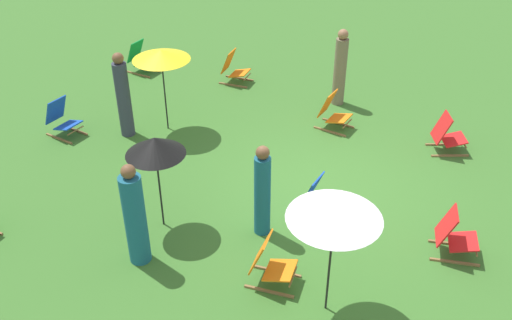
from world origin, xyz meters
TOP-DOWN VIEW (x-y plane):
  - ground_plane at (0.00, 0.00)m, footprint 40.00×40.00m
  - deckchair_0 at (2.47, 0.19)m, footprint 0.66×0.86m
  - deckchair_1 at (3.98, 5.50)m, footprint 0.64×0.85m
  - deckchair_2 at (2.16, -2.19)m, footprint 0.68×0.87m
  - deckchair_3 at (-1.01, -2.33)m, footprint 0.54×0.80m
  - deckchair_5 at (0.55, 5.64)m, footprint 0.66×0.86m
  - deckchair_6 at (-2.42, 0.27)m, footprint 0.49×0.77m
  - deckchair_7 at (4.06, 2.97)m, footprint 0.53×0.79m
  - deckchair_8 at (-0.73, -0.12)m, footprint 0.64×0.85m
  - umbrella_0 at (1.42, 3.62)m, footprint 1.19×1.19m
  - umbrella_1 at (-2.70, -0.63)m, footprint 1.25×1.25m
  - umbrella_2 at (-1.63, 2.36)m, footprint 0.96×0.96m
  - person_0 at (-1.33, 0.70)m, footprint 0.37×0.37m
  - person_1 at (3.66, 0.27)m, footprint 0.37×0.37m
  - person_2 at (0.95, 4.34)m, footprint 0.41×0.41m
  - person_3 at (-2.52, 2.35)m, footprint 0.48×0.48m

SIDE VIEW (x-z plane):
  - ground_plane at x=0.00m, z-range 0.00..0.00m
  - deckchair_0 at x=2.47m, z-range -0.05..0.79m
  - deckchair_1 at x=3.98m, z-range -0.05..0.79m
  - deckchair_2 at x=2.16m, z-range -0.05..0.79m
  - deckchair_3 at x=-1.01m, z-range -0.05..0.79m
  - deckchair_5 at x=0.55m, z-range -0.05..0.79m
  - deckchair_6 at x=-2.42m, z-range -0.05..0.79m
  - deckchair_7 at x=4.06m, z-range -0.05..0.79m
  - deckchair_8 at x=-0.73m, z-range -0.05..0.79m
  - person_0 at x=-1.33m, z-range -0.03..1.64m
  - person_3 at x=-2.52m, z-range -0.05..1.72m
  - person_1 at x=3.66m, z-range -0.03..1.78m
  - person_2 at x=0.95m, z-range -0.04..1.82m
  - umbrella_2 at x=-1.63m, z-range 0.70..2.42m
  - umbrella_0 at x=1.42m, z-range 0.80..2.62m
  - umbrella_1 at x=-2.70m, z-range 0.82..2.70m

